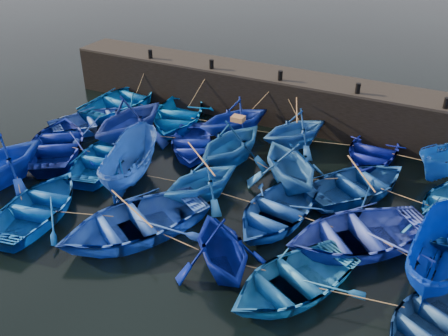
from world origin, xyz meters
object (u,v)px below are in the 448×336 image
at_px(boat_0, 124,100).
at_px(boat_8, 191,143).
at_px(wooden_crate, 238,119).
at_px(boat_13, 58,143).

bearing_deg(boat_0, boat_8, 160.72).
xyz_separation_m(boat_0, wooden_crate, (8.64, -2.91, 1.79)).
bearing_deg(wooden_crate, boat_8, 176.24).
height_order(boat_0, boat_8, boat_0).
bearing_deg(boat_8, boat_0, 127.95).
height_order(boat_0, wooden_crate, wooden_crate).
bearing_deg(boat_13, wooden_crate, 165.86).
xyz_separation_m(boat_0, boat_13, (0.41, -5.82, -0.02)).
xyz_separation_m(boat_8, boat_13, (-5.64, -3.07, 0.11)).
bearing_deg(boat_13, boat_8, 175.01).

